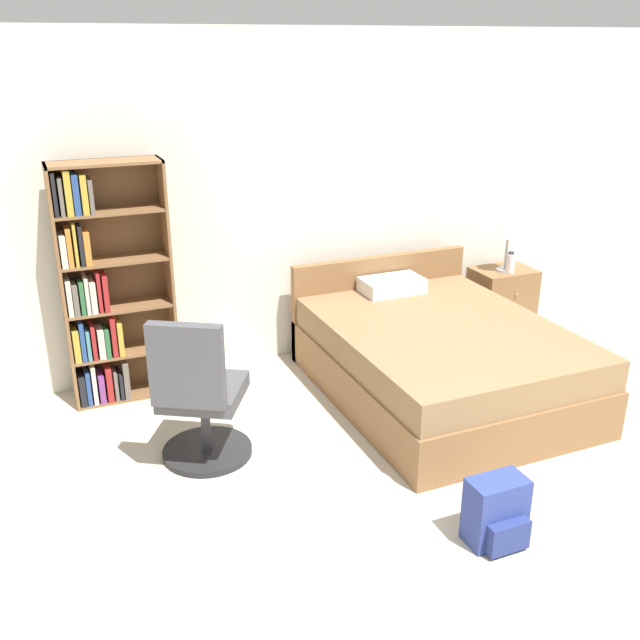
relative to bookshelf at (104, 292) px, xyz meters
name	(u,v)px	position (x,y,z in m)	size (l,w,h in m)	color
ground_plane	(547,602)	(1.59, -2.97, -0.83)	(14.00, 14.00, 0.00)	#BCB29E
wall_back	(298,201)	(1.59, 0.26, 0.47)	(9.00, 0.06, 2.60)	silver
bookshelf	(104,292)	(0.00, 0.00, 0.00)	(0.76, 0.28, 1.75)	brown
bed	(436,357)	(2.25, -0.87, -0.54)	(1.58, 2.06, 0.82)	brown
office_chair	(199,400)	(0.39, -1.13, -0.39)	(0.68, 0.72, 1.01)	#232326
nightstand	(501,300)	(3.46, -0.02, -0.54)	(0.53, 0.42, 0.58)	brown
table_lamp	(508,230)	(3.43, -0.06, 0.12)	(0.23, 0.23, 0.47)	#B2B2B7
water_bottle	(510,263)	(3.44, -0.12, -0.16)	(0.08, 0.08, 0.19)	silver
backpack_blue	(497,513)	(1.63, -2.49, -0.65)	(0.31, 0.25, 0.37)	navy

